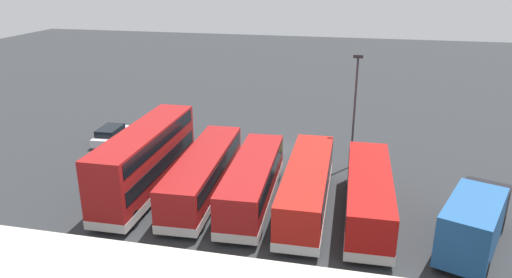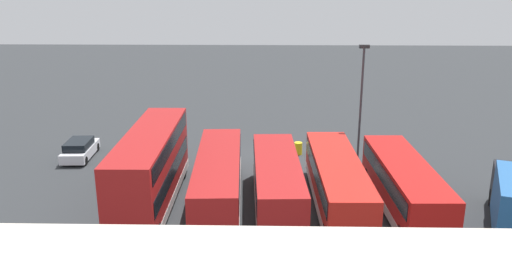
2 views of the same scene
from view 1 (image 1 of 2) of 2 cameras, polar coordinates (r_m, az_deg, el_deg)
name	(u,v)px [view 1 (image 1 of 2)]	position (r m, az deg, el deg)	size (l,w,h in m)	color
ground_plane	(278,150)	(40.49, 2.67, -1.27)	(140.00, 140.00, 0.00)	#2D3033
bus_single_deck_near_end	(369,194)	(29.92, 13.28, -6.40)	(2.84, 11.12, 2.95)	#B71411
bus_single_deck_second	(307,186)	(30.36, 6.09, -5.54)	(2.81, 11.81, 2.95)	red
bus_single_deck_third	(252,181)	(30.78, -0.43, -5.05)	(3.06, 10.96, 2.95)	#A51919
bus_single_deck_fourth	(204,173)	(32.18, -6.28, -4.02)	(3.13, 12.11, 2.95)	#A51919
bus_double_decker_fifth	(146,159)	(32.90, -12.98, -2.32)	(2.75, 12.06, 4.55)	#A51919
box_truck_blue	(474,221)	(28.63, 24.59, -8.85)	(5.00, 7.90, 3.20)	#235999
car_hatchback_silver	(111,135)	(43.79, -16.87, 0.49)	(2.02, 4.49, 1.43)	silver
lamp_post_tall	(355,104)	(36.09, 11.70, 4.10)	(0.70, 0.30, 8.68)	#38383D
waste_bin_yellow	(301,147)	(39.88, 5.33, -0.95)	(0.60, 0.60, 0.95)	yellow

